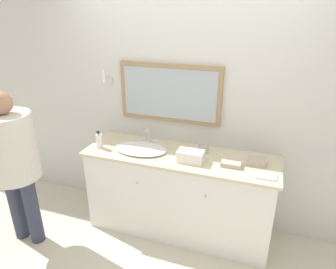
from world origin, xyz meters
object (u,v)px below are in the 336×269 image
Objects in this scene: person at (13,156)px; soap_bottle at (99,141)px; picture_frame at (203,148)px; sink_basin at (141,148)px; appliance_box at (191,156)px.

soap_bottle is at bearing 41.41° from person.
person is (-1.65, -0.76, 0.01)m from picture_frame.
soap_bottle is 1.76× the size of picture_frame.
sink_basin is 0.34× the size of person.
sink_basin is 0.63m from picture_frame.
picture_frame is at bearing 12.04° from soap_bottle.
appliance_box is at bearing -109.53° from picture_frame.
soap_bottle is 0.78× the size of appliance_box.
appliance_box is 0.15× the size of person.
picture_frame is (0.07, 0.21, -0.00)m from appliance_box.
soap_bottle is at bearing -167.96° from picture_frame.
soap_bottle is 1.06m from picture_frame.
sink_basin reaches higher than picture_frame.
sink_basin is 5.06× the size of picture_frame.
sink_basin reaches higher than appliance_box.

